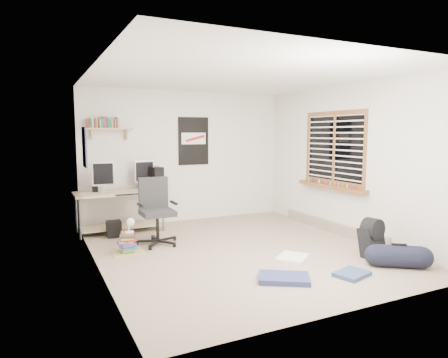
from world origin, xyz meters
name	(u,v)px	position (x,y,z in m)	size (l,w,h in m)	color
floor	(240,250)	(0.00, 0.00, -0.01)	(4.00, 4.50, 0.01)	gray
ceiling	(241,76)	(0.00, 0.00, 2.50)	(4.00, 4.50, 0.01)	white
back_wall	(186,157)	(0.00, 2.25, 1.25)	(4.00, 0.01, 2.50)	silver
left_wall	(95,171)	(-2.00, 0.00, 1.25)	(0.01, 4.50, 2.50)	silver
right_wall	(348,161)	(2.00, 0.00, 1.25)	(0.01, 4.50, 2.50)	silver
desk	(120,211)	(-1.36, 1.88, 0.36)	(1.50, 0.66, 0.68)	tan
monitor_left	(103,182)	(-1.63, 1.86, 0.88)	(0.36, 0.09, 0.40)	#AFB0B5
monitor_right	(145,179)	(-0.89, 2.00, 0.88)	(0.36, 0.09, 0.39)	#A09FA4
pc_tower	(154,178)	(-0.71, 2.00, 0.89)	(0.19, 0.40, 0.42)	black
keyboard	(127,194)	(-1.30, 1.61, 0.69)	(0.40, 0.14, 0.02)	black
speaker_left	(95,188)	(-1.75, 2.00, 0.77)	(0.09, 0.09, 0.18)	black
speaker_right	(148,186)	(-0.87, 1.86, 0.77)	(0.09, 0.09, 0.18)	black
office_chair	(157,213)	(-1.01, 0.82, 0.49)	(0.67, 0.67, 1.03)	#27272A
wall_shelf	(110,129)	(-1.45, 2.14, 1.78)	(0.80, 0.22, 0.24)	tan
poster_back_wall	(194,141)	(0.15, 2.23, 1.55)	(0.62, 0.03, 0.92)	black
poster_left_wall	(84,147)	(-1.99, 1.20, 1.50)	(0.02, 0.42, 0.60)	navy
window	(333,148)	(1.95, 0.30, 1.45)	(0.10, 1.50, 1.26)	brown
baseboard_heater	(331,226)	(1.96, 0.30, 0.09)	(0.08, 2.50, 0.18)	#B7B2A8
backpack	(372,242)	(1.49, -1.07, 0.20)	(0.33, 0.26, 0.44)	black
duffel_bag	(399,257)	(1.46, -1.55, 0.14)	(0.29, 0.29, 0.56)	black
tshirt	(292,257)	(0.44, -0.68, 0.02)	(0.43, 0.36, 0.04)	white
jeans_a	(284,278)	(-0.12, -1.30, 0.03)	(0.58, 0.37, 0.06)	navy
jeans_b	(352,274)	(0.70, -1.53, 0.03)	(0.40, 0.30, 0.05)	navy
book_stack	(128,243)	(-1.52, 0.58, 0.15)	(0.47, 0.38, 0.32)	brown
desk_lamp	(129,227)	(-1.50, 0.56, 0.38)	(0.13, 0.21, 0.21)	white
subwoofer	(114,229)	(-1.53, 1.56, 0.14)	(0.23, 0.23, 0.26)	black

